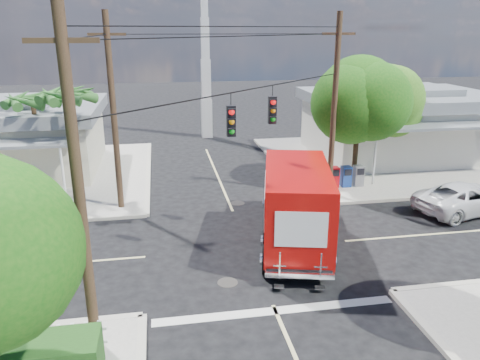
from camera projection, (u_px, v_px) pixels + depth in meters
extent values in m
plane|color=black|center=(249.00, 249.00, 18.35)|extent=(120.00, 120.00, 0.00)
cube|color=#A19C91|center=(382.00, 160.00, 30.44)|extent=(14.00, 14.00, 0.14)
cube|color=#BDB7A7|center=(278.00, 165.00, 29.29)|extent=(0.25, 14.00, 0.14)
cube|color=#BDB7A7|center=(445.00, 196.00, 23.88)|extent=(14.00, 0.25, 0.14)
cube|color=#A19C91|center=(24.00, 178.00, 26.83)|extent=(14.00, 14.00, 0.14)
cube|color=#BDB7A7|center=(148.00, 171.00, 27.98)|extent=(0.25, 14.00, 0.14)
cube|color=beige|center=(217.00, 174.00, 27.72)|extent=(0.12, 12.00, 0.01)
cube|color=beige|center=(478.00, 230.00, 19.99)|extent=(12.00, 0.12, 0.01)
cube|color=silver|center=(275.00, 311.00, 14.32)|extent=(7.50, 0.40, 0.01)
cube|color=silver|center=(399.00, 129.00, 31.07)|extent=(11.00, 8.00, 3.40)
cube|color=slate|center=(402.00, 98.00, 30.44)|extent=(11.80, 8.80, 0.70)
cube|color=slate|center=(403.00, 91.00, 30.28)|extent=(6.05, 4.40, 0.50)
cube|color=slate|center=(444.00, 126.00, 26.11)|extent=(9.90, 1.80, 0.15)
cylinder|color=silver|center=(375.00, 158.00, 25.09)|extent=(0.12, 0.12, 2.90)
cube|color=beige|center=(9.00, 144.00, 27.55)|extent=(10.00, 8.00, 3.20)
cube|color=slate|center=(4.00, 111.00, 26.94)|extent=(10.80, 8.80, 0.70)
cube|color=slate|center=(3.00, 102.00, 26.79)|extent=(5.50, 4.40, 0.50)
cylinder|color=silver|center=(63.00, 173.00, 22.95)|extent=(0.12, 0.12, 2.70)
cube|color=silver|center=(207.00, 118.00, 36.70)|extent=(0.80, 0.80, 3.00)
cube|color=silver|center=(206.00, 79.00, 35.77)|extent=(0.70, 0.70, 3.00)
cube|color=silver|center=(205.00, 39.00, 34.84)|extent=(0.60, 0.60, 3.00)
cylinder|color=#422D1C|center=(356.00, 146.00, 25.22)|extent=(0.28, 0.28, 4.10)
sphere|color=#145210|center=(360.00, 98.00, 24.43)|extent=(4.10, 4.10, 4.10)
sphere|color=#145210|center=(351.00, 93.00, 24.47)|extent=(3.33, 3.33, 3.33)
sphere|color=#145210|center=(368.00, 101.00, 24.25)|extent=(3.58, 3.58, 3.58)
cylinder|color=#422D1C|center=(382.00, 140.00, 27.79)|extent=(0.28, 0.28, 3.58)
sphere|color=#316519|center=(385.00, 102.00, 27.10)|extent=(3.58, 3.58, 3.58)
sphere|color=#316519|center=(378.00, 98.00, 27.15)|extent=(2.91, 2.91, 2.91)
sphere|color=#316519|center=(393.00, 104.00, 26.91)|extent=(3.14, 3.14, 3.14)
cylinder|color=#422D1C|center=(73.00, 146.00, 23.33)|extent=(0.24, 0.24, 5.00)
cone|color=#2E6626|center=(87.00, 93.00, 22.67)|extent=(0.50, 2.06, 0.98)
cone|color=#2E6626|center=(81.00, 91.00, 23.27)|extent=(1.92, 1.68, 0.98)
cone|color=#2E6626|center=(66.00, 91.00, 23.31)|extent=(2.12, 0.95, 0.98)
cone|color=#2E6626|center=(51.00, 93.00, 22.75)|extent=(1.34, 2.07, 0.98)
cone|color=#2E6626|center=(48.00, 95.00, 22.02)|extent=(1.34, 2.07, 0.98)
cone|color=#2E6626|center=(59.00, 96.00, 21.67)|extent=(2.12, 0.95, 0.98)
cone|color=#2E6626|center=(77.00, 95.00, 21.95)|extent=(1.92, 1.68, 0.98)
cylinder|color=#422D1C|center=(38.00, 145.00, 24.47)|extent=(0.24, 0.24, 4.60)
cone|color=#2E6626|center=(51.00, 98.00, 23.87)|extent=(0.50, 2.06, 0.98)
cone|color=#2E6626|center=(47.00, 96.00, 24.47)|extent=(1.92, 1.68, 0.98)
cone|color=#2E6626|center=(32.00, 96.00, 24.51)|extent=(2.12, 0.95, 0.98)
cone|color=#2E6626|center=(17.00, 98.00, 23.95)|extent=(1.34, 2.07, 0.98)
cone|color=#2E6626|center=(13.00, 100.00, 23.22)|extent=(1.34, 2.07, 0.98)
cone|color=#2E6626|center=(23.00, 101.00, 22.87)|extent=(2.12, 0.95, 0.98)
cone|color=#2E6626|center=(41.00, 100.00, 23.15)|extent=(1.92, 1.68, 0.98)
cylinder|color=#473321|center=(79.00, 192.00, 11.23)|extent=(0.28, 0.28, 9.00)
cube|color=#473321|center=(62.00, 40.00, 10.15)|extent=(1.60, 0.12, 0.12)
cylinder|color=#473321|center=(334.00, 109.00, 22.68)|extent=(0.28, 0.28, 9.00)
cube|color=#473321|center=(339.00, 34.00, 21.60)|extent=(1.60, 0.12, 0.12)
cylinder|color=#473321|center=(114.00, 116.00, 20.97)|extent=(0.28, 0.28, 9.00)
cube|color=#473321|center=(107.00, 34.00, 19.89)|extent=(1.60, 0.12, 0.12)
cylinder|color=black|center=(250.00, 89.00, 16.43)|extent=(10.43, 10.43, 0.04)
cube|color=black|center=(231.00, 121.00, 15.84)|extent=(0.30, 0.24, 1.05)
sphere|color=red|center=(232.00, 112.00, 15.61)|extent=(0.20, 0.20, 0.20)
cube|color=black|center=(272.00, 110.00, 17.94)|extent=(0.30, 0.24, 1.05)
sphere|color=red|center=(273.00, 102.00, 17.70)|extent=(0.20, 0.20, 0.20)
cube|color=silver|center=(101.00, 337.00, 12.09)|extent=(0.09, 0.06, 1.00)
cube|color=#BA0810|center=(333.00, 177.00, 24.90)|extent=(0.50, 0.50, 1.10)
cube|color=navy|center=(346.00, 176.00, 25.01)|extent=(0.50, 0.50, 1.10)
cube|color=slate|center=(358.00, 176.00, 25.13)|extent=(0.50, 0.50, 1.10)
cube|color=black|center=(294.00, 228.00, 18.93)|extent=(3.85, 7.69, 0.24)
cube|color=#BB0D0A|center=(292.00, 188.00, 21.44)|extent=(2.59, 2.10, 2.08)
cube|color=black|center=(292.00, 175.00, 21.95)|extent=(1.99, 0.70, 0.90)
cube|color=silver|center=(291.00, 195.00, 22.45)|extent=(2.14, 0.62, 0.33)
cube|color=#BB0D0A|center=(297.00, 203.00, 17.68)|extent=(3.59, 5.90, 2.75)
cube|color=white|center=(329.00, 200.00, 17.57)|extent=(0.82, 3.32, 1.23)
cube|color=white|center=(265.00, 199.00, 17.71)|extent=(0.82, 3.32, 1.23)
cube|color=white|center=(301.00, 230.00, 15.02)|extent=(1.66, 0.42, 1.23)
cube|color=silver|center=(299.00, 275.00, 15.38)|extent=(2.26, 0.76, 0.17)
cube|color=silver|center=(280.00, 266.00, 15.19)|extent=(0.43, 0.16, 0.95)
cube|color=silver|center=(321.00, 267.00, 15.11)|extent=(0.43, 0.16, 0.95)
cylinder|color=black|center=(268.00, 204.00, 21.60)|extent=(0.54, 1.08, 1.04)
cylinder|color=black|center=(315.00, 205.00, 21.47)|extent=(0.54, 1.08, 1.04)
cylinder|color=black|center=(267.00, 260.00, 16.39)|extent=(0.54, 1.08, 1.04)
cylinder|color=black|center=(329.00, 261.00, 16.26)|extent=(0.54, 1.08, 1.04)
imported|color=silver|center=(466.00, 198.00, 21.82)|extent=(5.46, 3.45, 1.41)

